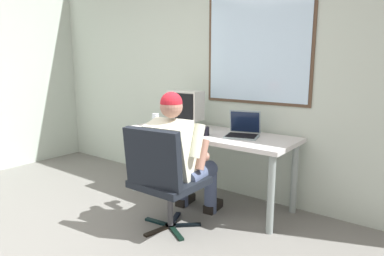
% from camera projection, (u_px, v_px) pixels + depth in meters
% --- Properties ---
extents(wall_rear, '(5.26, 0.08, 2.67)m').
position_uv_depth(wall_rear, '(214.00, 70.00, 3.78)').
color(wall_rear, '#B2C0B3').
rests_on(wall_rear, ground).
extents(desk, '(1.78, 0.66, 0.73)m').
position_uv_depth(desk, '(208.00, 140.00, 3.49)').
color(desk, gray).
rests_on(desk, ground).
extents(office_chair, '(0.56, 0.59, 0.92)m').
position_uv_depth(office_chair, '(162.00, 174.00, 2.84)').
color(office_chair, black).
rests_on(office_chair, ground).
extents(person_seated, '(0.56, 0.80, 1.19)m').
position_uv_depth(person_seated, '(180.00, 155.00, 3.04)').
color(person_seated, '#445171').
rests_on(person_seated, ground).
extents(crt_monitor, '(0.37, 0.20, 0.40)m').
position_uv_depth(crt_monitor, '(185.00, 106.00, 3.64)').
color(crt_monitor, beige).
rests_on(crt_monitor, desk).
extents(laptop, '(0.37, 0.37, 0.24)m').
position_uv_depth(laptop, '(243.00, 129.00, 3.28)').
color(laptop, gray).
rests_on(laptop, desk).
extents(wine_glass, '(0.07, 0.07, 0.16)m').
position_uv_depth(wine_glass, '(156.00, 118.00, 3.67)').
color(wine_glass, silver).
rests_on(wine_glass, desk).
extents(coffee_mug, '(0.08, 0.08, 0.08)m').
position_uv_depth(coffee_mug, '(205.00, 131.00, 3.31)').
color(coffee_mug, black).
rests_on(coffee_mug, desk).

